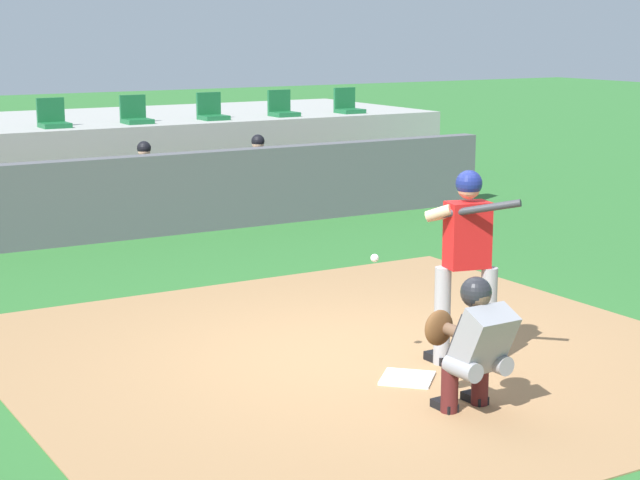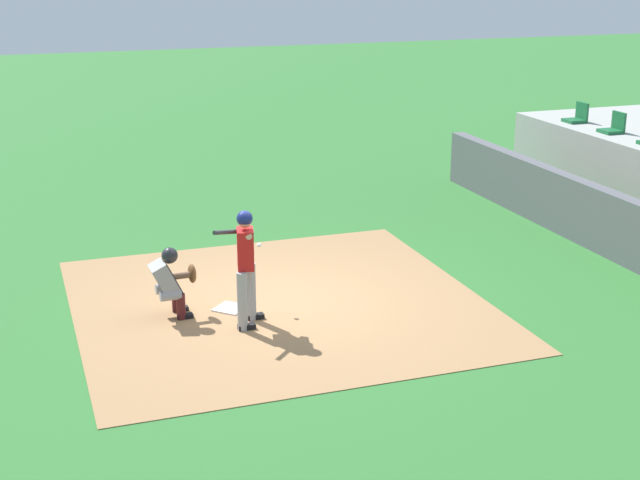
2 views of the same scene
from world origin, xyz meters
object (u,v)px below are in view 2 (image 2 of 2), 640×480
at_px(batter_at_plate, 246,260).
at_px(catcher_crouched, 171,280).
at_px(home_plate, 230,308).
at_px(stadium_seat_0, 577,117).
at_px(stadium_seat_1, 614,127).

bearing_deg(batter_at_plate, catcher_crouched, -125.19).
bearing_deg(catcher_crouched, batter_at_plate, 54.81).
distance_m(home_plate, batter_at_plate, 1.23).
xyz_separation_m(home_plate, batter_at_plate, (0.69, 0.09, 1.01)).
bearing_deg(home_plate, batter_at_plate, 7.73).
height_order(stadium_seat_0, stadium_seat_1, same).
relative_size(stadium_seat_0, stadium_seat_1, 1.00).
distance_m(catcher_crouched, stadium_seat_1, 11.93).
bearing_deg(catcher_crouched, stadium_seat_1, 111.29).
xyz_separation_m(home_plate, stadium_seat_1, (-4.33, 10.18, 1.51)).
distance_m(batter_at_plate, catcher_crouched, 1.30).
relative_size(home_plate, stadium_seat_1, 0.92).
relative_size(batter_at_plate, stadium_seat_1, 3.76).
height_order(home_plate, catcher_crouched, catcher_crouched).
distance_m(stadium_seat_0, stadium_seat_1, 1.44).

